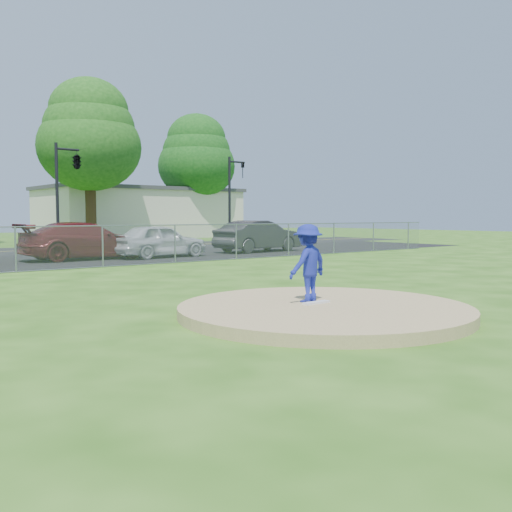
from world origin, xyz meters
The scene contains 14 objects.
ground centered at (0.00, 10.00, 0.00)m, with size 120.00×120.00×0.00m, color #295913.
pitchers_mound centered at (0.00, 0.00, 0.10)m, with size 5.40×5.40×0.20m, color tan.
pitching_rubber centered at (0.00, 0.20, 0.22)m, with size 0.60×0.15×0.04m, color white.
chain_link_fence centered at (0.00, 12.00, 0.75)m, with size 40.00×0.06×1.50m, color gray.
parking_lot centered at (0.00, 16.50, 0.01)m, with size 50.00×8.00×0.01m, color black.
commercial_building centered at (16.00, 38.00, 2.16)m, with size 16.40×9.40×4.30m.
tree_right centered at (9.00, 32.00, 7.65)m, with size 7.28×7.28×11.63m.
tree_far_right centered at (20.00, 35.00, 7.06)m, with size 6.72×6.72×10.74m.
traffic_signal_center centered at (3.97, 22.00, 4.61)m, with size 1.42×2.48×5.60m.
traffic_signal_right centered at (14.24, 22.00, 3.36)m, with size 1.28×0.20×5.60m.
pitcher centered at (0.02, 0.46, 0.94)m, with size 0.96×0.55×1.49m, color navy.
parked_car_darkred centered at (2.01, 16.02, 0.80)m, with size 2.22×5.46×1.58m, color maroon.
parked_car_pearl centered at (5.05, 15.10, 0.76)m, with size 1.76×4.38×1.49m, color silver.
parked_car_charcoal centered at (11.03, 15.45, 0.81)m, with size 1.70×4.88×1.61m, color #262628.
Camera 1 is at (-7.55, -7.34, 1.84)m, focal length 40.00 mm.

